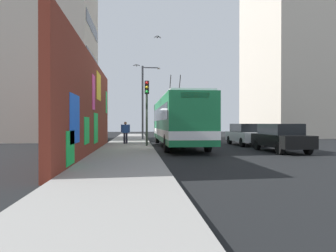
# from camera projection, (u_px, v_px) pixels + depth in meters

# --- Properties ---
(ground_plane) EXTENTS (80.00, 80.00, 0.00)m
(ground_plane) POSITION_uv_depth(u_px,v_px,m) (153.00, 149.00, 19.03)
(ground_plane) COLOR black
(sidewalk_slab) EXTENTS (48.00, 3.20, 0.15)m
(sidewalk_slab) POSITION_uv_depth(u_px,v_px,m) (127.00, 148.00, 18.87)
(sidewalk_slab) COLOR gray
(sidewalk_slab) RESTS_ON ground_plane
(graffiti_wall) EXTENTS (15.26, 0.32, 4.95)m
(graffiti_wall) POSITION_uv_depth(u_px,v_px,m) (90.00, 106.00, 15.31)
(graffiti_wall) COLOR maroon
(graffiti_wall) RESTS_ON ground_plane
(building_far_left) EXTENTS (8.48, 8.00, 15.01)m
(building_far_left) POSITION_uv_depth(u_px,v_px,m) (49.00, 61.00, 28.45)
(building_far_left) COLOR #B2A899
(building_far_left) RESTS_ON ground_plane
(building_far_right) EXTENTS (12.68, 6.59, 20.65)m
(building_far_right) POSITION_uv_depth(u_px,v_px,m) (282.00, 53.00, 37.56)
(building_far_right) COLOR #B2A899
(building_far_right) RESTS_ON ground_plane
(city_bus) EXTENTS (12.25, 2.59, 5.11)m
(city_bus) POSITION_uv_depth(u_px,v_px,m) (178.00, 120.00, 20.64)
(city_bus) COLOR #19723F
(city_bus) RESTS_ON ground_plane
(parked_car_black) EXTENTS (4.43, 1.74, 1.58)m
(parked_car_black) POSITION_uv_depth(u_px,v_px,m) (280.00, 137.00, 16.90)
(parked_car_black) COLOR black
(parked_car_black) RESTS_ON ground_plane
(parked_car_white) EXTENTS (4.32, 1.92, 1.58)m
(parked_car_white) POSITION_uv_depth(u_px,v_px,m) (247.00, 134.00, 22.07)
(parked_car_white) COLOR white
(parked_car_white) RESTS_ON ground_plane
(pedestrian_midblock) EXTENTS (0.22, 0.64, 1.57)m
(pedestrian_midblock) POSITION_uv_depth(u_px,v_px,m) (125.00, 131.00, 21.75)
(pedestrian_midblock) COLOR #1E1E2D
(pedestrian_midblock) RESTS_ON sidewalk_slab
(traffic_light) EXTENTS (0.49, 0.28, 4.21)m
(traffic_light) POSITION_uv_depth(u_px,v_px,m) (147.00, 102.00, 19.52)
(traffic_light) COLOR #2D382D
(traffic_light) RESTS_ON sidewalk_slab
(street_lamp) EXTENTS (0.44, 1.75, 6.84)m
(street_lamp) POSITION_uv_depth(u_px,v_px,m) (145.00, 97.00, 28.32)
(street_lamp) COLOR #4C4C51
(street_lamp) RESTS_ON sidewalk_slab
(flying_pigeons) EXTENTS (0.64, 2.14, 2.32)m
(flying_pigeons) POSITION_uv_depth(u_px,v_px,m) (147.00, 51.00, 23.30)
(flying_pigeons) COLOR slate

